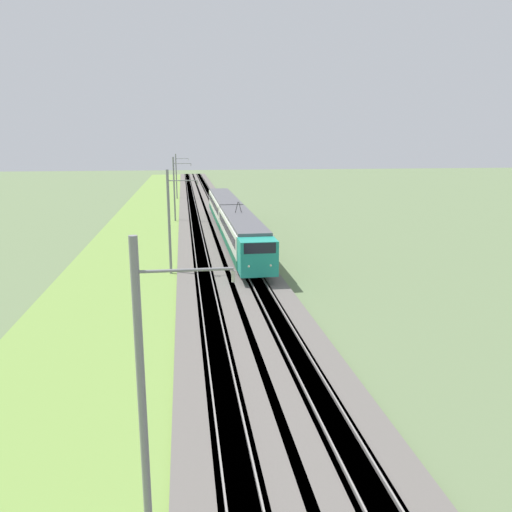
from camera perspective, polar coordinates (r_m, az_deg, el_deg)
The scene contains 10 objects.
ballast_main at distance 58.12m, azimuth -6.69°, elevation 2.13°, with size 240.00×4.40×0.30m.
ballast_adjacent at distance 58.36m, azimuth -2.78°, elevation 2.24°, with size 240.00×4.40×0.30m.
track_main at distance 58.12m, azimuth -6.69°, elevation 2.14°, with size 240.00×1.57×0.45m.
track_adjacent at distance 58.36m, azimuth -2.78°, elevation 2.25°, with size 240.00×1.57×0.45m.
grass_verge at distance 58.35m, azimuth -13.21°, elevation 1.83°, with size 240.00×10.45×0.12m.
passenger_train at distance 57.82m, azimuth -2.78°, elevation 4.36°, with size 42.28×3.02×5.03m.
catenary_mast_near at distance 13.62m, azimuth -12.68°, elevation -15.33°, with size 0.22×2.56×8.68m.
catenary_mast_mid at distance 41.65m, azimuth -9.82°, elevation 3.90°, with size 0.22×2.56×8.75m.
catenary_mast_far at distance 70.59m, azimuth -9.29°, elevation 7.60°, with size 0.22×2.56×8.96m.
catenary_mast_distant at distance 99.67m, azimuth -9.06°, elevation 9.02°, with size 0.22×2.56×8.76m.
Camera 1 is at (-7.11, 1.48, 10.83)m, focal length 35.00 mm.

